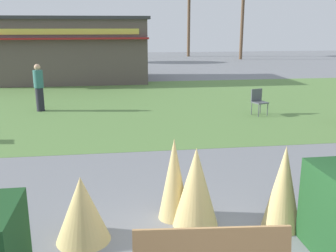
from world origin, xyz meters
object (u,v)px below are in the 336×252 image
at_px(parked_car_west_slot, 59,58).
at_px(food_kiosk, 68,49).
at_px(person_strolling, 39,87).
at_px(cafe_chair_east, 258,100).

bearing_deg(parked_car_west_slot, food_kiosk, -78.65).
bearing_deg(person_strolling, cafe_chair_east, 65.58).
bearing_deg(food_kiosk, cafe_chair_east, -52.69).
xyz_separation_m(person_strolling, parked_car_west_slot, (-1.32, 15.57, -0.22)).
relative_size(cafe_chair_east, person_strolling, 0.53).
relative_size(food_kiosk, parked_car_west_slot, 2.01).
bearing_deg(parked_car_west_slot, person_strolling, -85.16).
distance_m(food_kiosk, cafe_chair_east, 12.18).
bearing_deg(cafe_chair_east, parked_car_west_slot, 117.23).
height_order(person_strolling, parked_car_west_slot, person_strolling).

